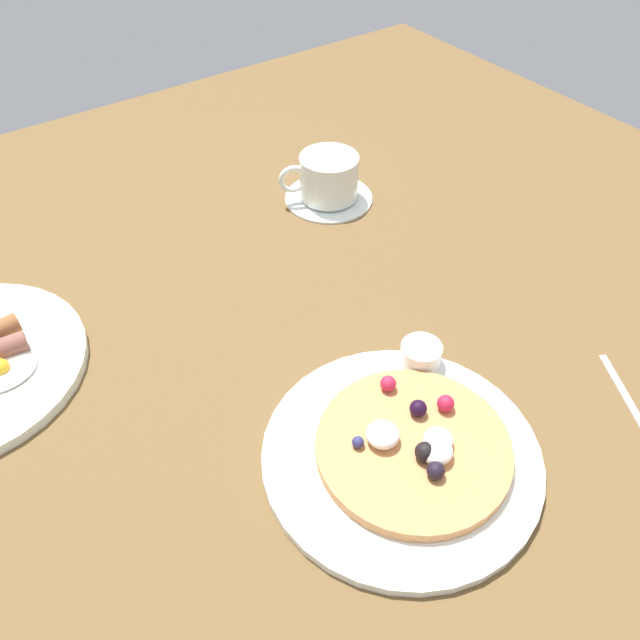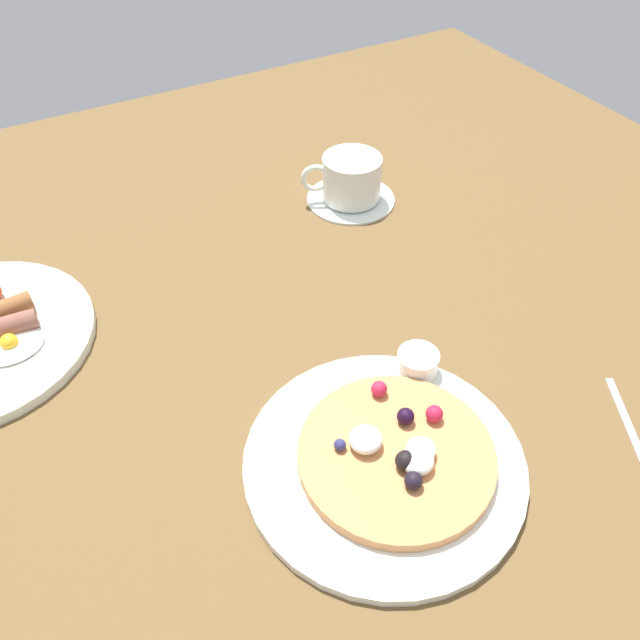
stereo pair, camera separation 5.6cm
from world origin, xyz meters
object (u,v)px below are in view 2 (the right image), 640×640
(coffee_saucer, at_px, (351,198))
(coffee_cup, at_px, (351,177))
(pancake_plate, at_px, (384,462))
(syrup_ramekin, at_px, (418,362))

(coffee_saucer, xyz_separation_m, coffee_cup, (-0.00, 0.00, 0.04))
(pancake_plate, height_order, coffee_saucer, pancake_plate)
(pancake_plate, height_order, syrup_ramekin, syrup_ramekin)
(coffee_saucer, bearing_deg, syrup_ramekin, -109.54)
(coffee_saucer, distance_m, coffee_cup, 0.04)
(pancake_plate, xyz_separation_m, syrup_ramekin, (0.09, 0.08, 0.02))
(syrup_ramekin, bearing_deg, coffee_saucer, 70.46)
(pancake_plate, relative_size, coffee_cup, 2.40)
(coffee_saucer, relative_size, coffee_cup, 1.15)
(coffee_saucer, height_order, coffee_cup, coffee_cup)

